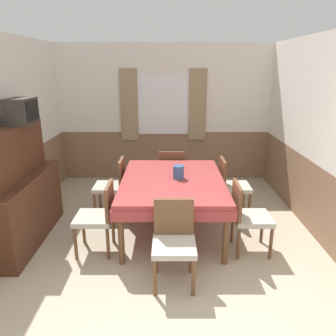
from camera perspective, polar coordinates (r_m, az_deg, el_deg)
The scene contains 13 objects.
wall_back at distance 6.41m, azimuth -0.58°, elevation 9.50°, with size 4.43×0.10×2.60m.
wall_left at distance 4.76m, azimuth -26.32°, elevation 4.82°, with size 0.05×4.69×2.60m.
wall_right at distance 4.71m, azimuth 24.93°, elevation 4.87°, with size 0.05×4.69×2.60m.
dining_table at distance 4.38m, azimuth 0.84°, elevation -3.12°, with size 1.37×1.82×0.75m.
chair_left_far at distance 5.01m, azimuth -9.49°, elevation -2.78°, with size 0.44×0.44×0.87m.
chair_right_near at distance 4.07m, azimuth 13.66°, elevation -7.89°, with size 0.44×0.44×0.87m.
chair_head_window at distance 5.49m, azimuth 0.68°, elevation -0.72°, with size 0.44×0.44×0.87m.
chair_left_near at distance 4.05m, azimuth -11.88°, elevation -7.94°, with size 0.44×0.44×0.87m.
chair_head_near at distance 3.44m, azimuth 1.08°, elevation -12.28°, with size 0.44×0.44×0.87m.
chair_right_far at distance 5.03m, azimuth 10.94°, elevation -2.77°, with size 0.44×0.44×0.87m.
sideboard at distance 4.53m, azimuth -24.24°, elevation -4.31°, with size 0.46×1.61×1.49m.
tv at distance 4.48m, azimuth -24.16°, elevation 9.02°, with size 0.29×0.43×0.32m.
vase at distance 4.34m, azimuth 1.89°, elevation -0.72°, with size 0.15×0.15×0.17m.
Camera 1 is at (0.07, -2.03, 2.19)m, focal length 35.00 mm.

